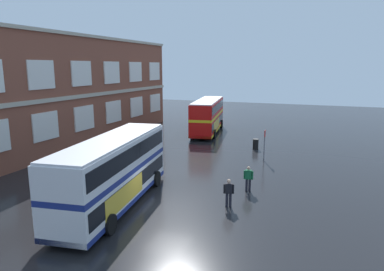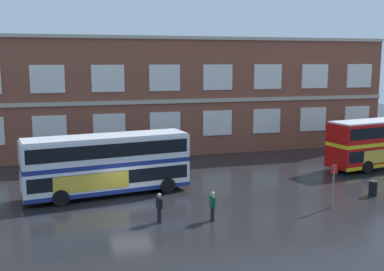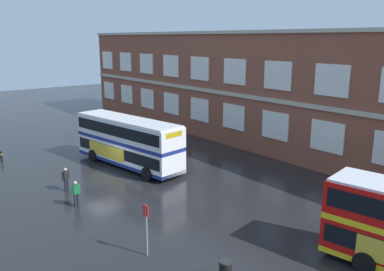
{
  "view_description": "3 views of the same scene",
  "coord_description": "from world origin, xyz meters",
  "px_view_note": "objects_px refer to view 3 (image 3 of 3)",
  "views": [
    {
      "loc": [
        -17.38,
        -8.23,
        8.13
      ],
      "look_at": [
        8.7,
        1.78,
        2.48
      ],
      "focal_mm": 32.25,
      "sensor_mm": 36.0,
      "label": 1
    },
    {
      "loc": [
        -3.84,
        -27.92,
        9.03
      ],
      "look_at": [
        4.81,
        2.91,
        3.8
      ],
      "focal_mm": 43.38,
      "sensor_mm": 36.0,
      "label": 2
    },
    {
      "loc": [
        27.3,
        -13.14,
        10.51
      ],
      "look_at": [
        5.76,
        4.22,
        3.74
      ],
      "focal_mm": 37.39,
      "sensor_mm": 36.0,
      "label": 3
    }
  ],
  "objects_px": {
    "waiting_passenger": "(76,193)",
    "safety_bollard_east": "(1,156)",
    "double_decker_near": "(128,141)",
    "bus_stand_flag": "(146,225)",
    "second_passenger": "(66,178)",
    "station_litter_bin": "(225,271)"
  },
  "relations": [
    {
      "from": "waiting_passenger",
      "to": "safety_bollard_east",
      "type": "height_order",
      "value": "waiting_passenger"
    },
    {
      "from": "bus_stand_flag",
      "to": "station_litter_bin",
      "type": "bearing_deg",
      "value": 20.29
    },
    {
      "from": "station_litter_bin",
      "to": "safety_bollard_east",
      "type": "xyz_separation_m",
      "value": [
        -25.11,
        -2.99,
        -0.03
      ]
    },
    {
      "from": "double_decker_near",
      "to": "waiting_passenger",
      "type": "bearing_deg",
      "value": -52.62
    },
    {
      "from": "bus_stand_flag",
      "to": "safety_bollard_east",
      "type": "relative_size",
      "value": 2.84
    },
    {
      "from": "double_decker_near",
      "to": "station_litter_bin",
      "type": "xyz_separation_m",
      "value": [
        17.15,
        -5.06,
        -1.63
      ]
    },
    {
      "from": "second_passenger",
      "to": "bus_stand_flag",
      "type": "relative_size",
      "value": 0.63
    },
    {
      "from": "station_litter_bin",
      "to": "bus_stand_flag",
      "type": "bearing_deg",
      "value": -159.71
    },
    {
      "from": "waiting_passenger",
      "to": "safety_bollard_east",
      "type": "bearing_deg",
      "value": -174.7
    },
    {
      "from": "double_decker_near",
      "to": "bus_stand_flag",
      "type": "distance_m",
      "value": 14.67
    },
    {
      "from": "double_decker_near",
      "to": "safety_bollard_east",
      "type": "height_order",
      "value": "double_decker_near"
    },
    {
      "from": "bus_stand_flag",
      "to": "station_litter_bin",
      "type": "xyz_separation_m",
      "value": [
        4.04,
        1.49,
        -1.12
      ]
    },
    {
      "from": "waiting_passenger",
      "to": "station_litter_bin",
      "type": "relative_size",
      "value": 1.65
    },
    {
      "from": "double_decker_near",
      "to": "station_litter_bin",
      "type": "relative_size",
      "value": 10.93
    },
    {
      "from": "double_decker_near",
      "to": "waiting_passenger",
      "type": "height_order",
      "value": "double_decker_near"
    },
    {
      "from": "double_decker_near",
      "to": "second_passenger",
      "type": "relative_size",
      "value": 6.62
    },
    {
      "from": "safety_bollard_east",
      "to": "station_litter_bin",
      "type": "bearing_deg",
      "value": 6.79
    },
    {
      "from": "double_decker_near",
      "to": "safety_bollard_east",
      "type": "xyz_separation_m",
      "value": [
        -7.96,
        -8.05,
        -1.66
      ]
    },
    {
      "from": "second_passenger",
      "to": "safety_bollard_east",
      "type": "xyz_separation_m",
      "value": [
        -10.22,
        -1.75,
        -0.44
      ]
    },
    {
      "from": "second_passenger",
      "to": "bus_stand_flag",
      "type": "distance_m",
      "value": 10.89
    },
    {
      "from": "bus_stand_flag",
      "to": "second_passenger",
      "type": "bearing_deg",
      "value": 178.66
    },
    {
      "from": "second_passenger",
      "to": "station_litter_bin",
      "type": "xyz_separation_m",
      "value": [
        14.9,
        1.24,
        -0.41
      ]
    }
  ]
}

